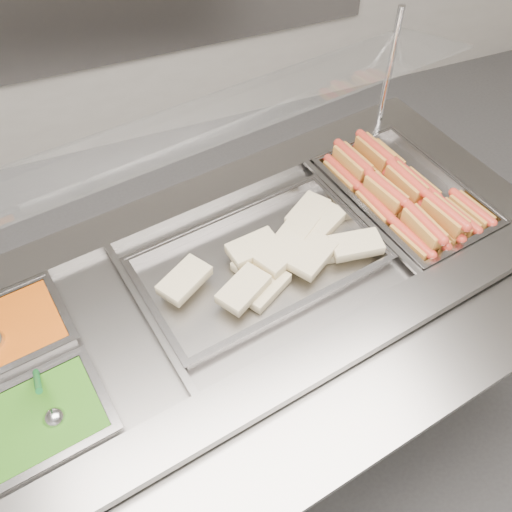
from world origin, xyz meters
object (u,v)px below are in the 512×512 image
object	(u,v)px
sneeze_guard	(196,126)
pan_wraps	(259,265)
serving_spoon	(52,412)
pan_hotdogs	(403,199)
steam_counter	(244,348)

from	to	relation	value
sneeze_guard	pan_wraps	world-z (taller)	sneeze_guard
pan_wraps	serving_spoon	size ratio (longest dim) A/B	4.27
pan_hotdogs	sneeze_guard	bearing A→B (deg)	171.00
sneeze_guard	serving_spoon	distance (m)	0.88
steam_counter	pan_wraps	world-z (taller)	pan_wraps
sneeze_guard	serving_spoon	world-z (taller)	sneeze_guard
pan_hotdogs	serving_spoon	distance (m)	1.38
sneeze_guard	pan_hotdogs	xyz separation A→B (m)	(0.72, -0.11, -0.45)
pan_hotdogs	serving_spoon	world-z (taller)	serving_spoon
steam_counter	sneeze_guard	xyz separation A→B (m)	(-0.04, 0.24, 0.90)
steam_counter	sneeze_guard	world-z (taller)	sneeze_guard
sneeze_guard	pan_hotdogs	size ratio (longest dim) A/B	2.78
pan_hotdogs	serving_spoon	size ratio (longest dim) A/B	3.47
steam_counter	pan_hotdogs	bearing A→B (deg)	10.28
pan_hotdogs	pan_wraps	world-z (taller)	same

